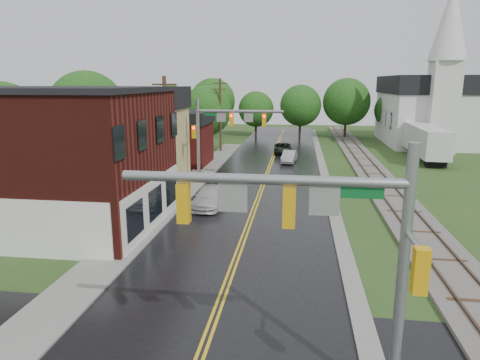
% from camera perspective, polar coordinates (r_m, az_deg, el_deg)
% --- Properties ---
extents(main_road, '(10.00, 90.00, 0.02)m').
position_cam_1_polar(main_road, '(39.46, 3.47, 0.38)').
color(main_road, black).
rests_on(main_road, ground).
extents(curb_right, '(0.80, 70.00, 0.12)m').
position_cam_1_polar(curb_right, '(44.32, 10.96, 1.56)').
color(curb_right, gray).
rests_on(curb_right, ground).
extents(sidewalk_left, '(2.40, 50.00, 0.12)m').
position_cam_1_polar(sidewalk_left, '(35.68, -7.15, -1.06)').
color(sidewalk_left, gray).
rests_on(sidewalk_left, ground).
extents(brick_building, '(14.30, 10.30, 8.30)m').
position_cam_1_polar(brick_building, '(28.36, -25.14, 2.74)').
color(brick_building, '#49150F').
rests_on(brick_building, ground).
extents(yellow_house, '(8.00, 7.00, 6.40)m').
position_cam_1_polar(yellow_house, '(37.50, -14.01, 4.32)').
color(yellow_house, tan).
rests_on(yellow_house, ground).
extents(darkred_building, '(7.00, 6.00, 4.40)m').
position_cam_1_polar(darkred_building, '(45.73, -8.62, 4.79)').
color(darkred_building, '#3F0F0C').
rests_on(darkred_building, ground).
extents(church, '(10.40, 18.40, 20.00)m').
position_cam_1_polar(church, '(64.51, 23.58, 9.46)').
color(church, silver).
rests_on(church, ground).
extents(railroad, '(3.20, 80.00, 0.30)m').
position_cam_1_polar(railroad, '(44.79, 16.85, 1.49)').
color(railroad, '#59544C').
rests_on(railroad, ground).
extents(traffic_signal_near, '(7.34, 0.30, 7.20)m').
position_cam_1_polar(traffic_signal_near, '(11.03, 10.43, -6.40)').
color(traffic_signal_near, gray).
rests_on(traffic_signal_near, ground).
extents(traffic_signal_far, '(7.34, 0.43, 7.20)m').
position_cam_1_polar(traffic_signal_far, '(36.16, -2.33, 7.22)').
color(traffic_signal_far, gray).
rests_on(traffic_signal_far, ground).
extents(utility_pole_b, '(1.80, 0.28, 9.00)m').
position_cam_1_polar(utility_pole_b, '(32.15, -9.80, 5.87)').
color(utility_pole_b, '#382616').
rests_on(utility_pole_b, ground).
extents(utility_pole_c, '(1.80, 0.28, 9.00)m').
position_cam_1_polar(utility_pole_c, '(53.44, -2.63, 8.81)').
color(utility_pole_c, '#382616').
rests_on(utility_pole_c, ground).
extents(tree_left_a, '(6.80, 6.80, 8.67)m').
position_cam_1_polar(tree_left_a, '(38.06, -29.06, 6.11)').
color(tree_left_a, black).
rests_on(tree_left_a, ground).
extents(tree_left_b, '(7.60, 7.60, 9.69)m').
position_cam_1_polar(tree_left_b, '(45.43, -19.55, 8.61)').
color(tree_left_b, black).
rests_on(tree_left_b, ground).
extents(tree_left_c, '(6.00, 6.00, 7.65)m').
position_cam_1_polar(tree_left_c, '(51.29, -11.32, 8.16)').
color(tree_left_c, black).
rests_on(tree_left_c, ground).
extents(tree_left_e, '(6.40, 6.40, 8.16)m').
position_cam_1_polar(tree_left_e, '(55.69, -4.37, 9.05)').
color(tree_left_e, black).
rests_on(tree_left_e, ground).
extents(suv_dark, '(2.40, 4.75, 1.29)m').
position_cam_1_polar(suv_dark, '(52.51, 5.73, 4.20)').
color(suv_dark, black).
rests_on(suv_dark, ground).
extents(sedan_silver, '(1.77, 4.04, 1.29)m').
position_cam_1_polar(sedan_silver, '(46.72, 6.57, 3.10)').
color(sedan_silver, '#9D9EA2').
rests_on(sedan_silver, ground).
extents(pickup_white, '(2.01, 4.75, 1.37)m').
position_cam_1_polar(pickup_white, '(30.07, -4.12, -2.30)').
color(pickup_white, silver).
rests_on(pickup_white, ground).
extents(semi_trailer, '(2.88, 11.91, 3.76)m').
position_cam_1_polar(semi_trailer, '(52.17, 23.49, 4.91)').
color(semi_trailer, black).
rests_on(semi_trailer, ground).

